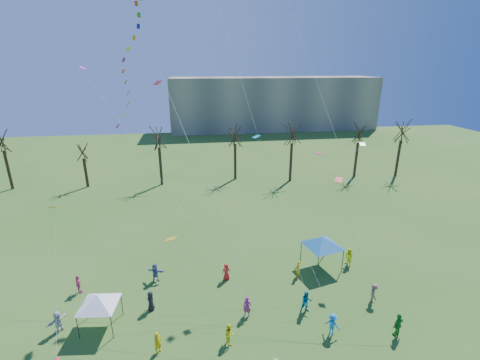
{
  "coord_description": "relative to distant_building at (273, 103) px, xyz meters",
  "views": [
    {
      "loc": [
        -2.72,
        -16.59,
        18.6
      ],
      "look_at": [
        0.5,
        5.0,
        11.0
      ],
      "focal_mm": 25.0,
      "sensor_mm": 36.0,
      "label": 1
    }
  ],
  "objects": [
    {
      "name": "canopy_tent_white",
      "position": [
        -31.98,
        -77.22,
        -5.17
      ],
      "size": [
        3.64,
        3.64,
        2.75
      ],
      "color": "#3F3F44",
      "rests_on": "ground"
    },
    {
      "name": "festival_crowd",
      "position": [
        -21.88,
        -76.83,
        -6.65
      ],
      "size": [
        25.94,
        10.4,
        1.84
      ],
      "color": "red",
      "rests_on": "ground"
    },
    {
      "name": "canopy_tent_blue",
      "position": [
        -12.87,
        -72.18,
        -4.76
      ],
      "size": [
        4.19,
        4.19,
        3.24
      ],
      "color": "#3F3F44",
      "rests_on": "ground"
    },
    {
      "name": "big_box_kite",
      "position": [
        -27.95,
        -76.73,
        10.83
      ],
      "size": [
        4.99,
        5.19,
        23.17
      ],
      "color": "#DD450F",
      "rests_on": "ground"
    },
    {
      "name": "small_kites_aloft",
      "position": [
        -21.66,
        -71.59,
        5.54
      ],
      "size": [
        26.64,
        17.84,
        32.88
      ],
      "color": "#FFB80D",
      "rests_on": "ground"
    },
    {
      "name": "distant_building",
      "position": [
        0.0,
        0.0,
        0.0
      ],
      "size": [
        60.0,
        14.0,
        15.0
      ],
      "primitive_type": "cube",
      "color": "gray",
      "rests_on": "ground"
    },
    {
      "name": "bare_tree_row",
      "position": [
        -17.5,
        -46.18,
        -0.67
      ],
      "size": [
        68.91,
        8.24,
        10.03
      ],
      "color": "black",
      "rests_on": "ground"
    }
  ]
}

